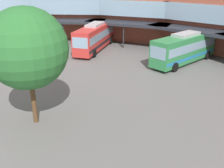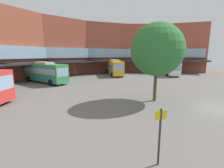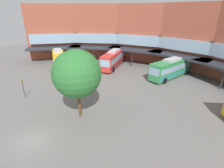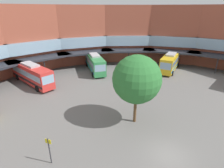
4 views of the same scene
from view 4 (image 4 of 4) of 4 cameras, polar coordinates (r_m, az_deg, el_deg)
ground_plane at (r=19.82m, az=17.18°, el=-20.58°), size 122.79×122.79×0.00m
station_building at (r=40.05m, az=-0.22°, el=13.43°), size 77.78×34.67×14.06m
bus_0 at (r=41.16m, az=-5.41°, el=6.71°), size 3.44×11.07×3.88m
bus_1 at (r=43.54m, az=17.87°, el=6.66°), size 8.53×9.56×3.95m
bus_3 at (r=36.94m, az=-23.98°, el=2.99°), size 8.93×11.14×3.97m
plaza_tree at (r=21.00m, az=7.81°, el=1.43°), size 5.71×5.71×8.59m
stop_sign_post at (r=18.06m, az=-19.19°, el=-18.66°), size 0.53×0.34×2.81m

